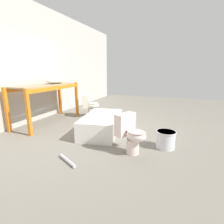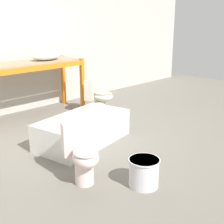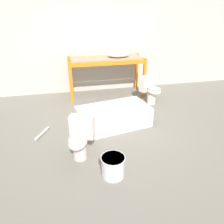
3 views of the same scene
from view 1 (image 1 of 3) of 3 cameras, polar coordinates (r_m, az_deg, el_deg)
name	(u,v)px [view 1 (image 1 of 3)]	position (r m, az deg, el deg)	size (l,w,h in m)	color
ground_plane	(99,130)	(4.26, -4.28, -6.03)	(12.00, 12.00, 0.00)	slate
warehouse_wall_rear	(25,63)	(5.28, -26.41, 14.12)	(10.80, 0.08, 3.20)	beige
shelving_rack	(46,91)	(5.03, -20.70, 6.52)	(1.99, 0.72, 1.05)	orange
sink_basin	(55,81)	(5.21, -18.09, 9.67)	(0.57, 0.36, 0.24)	silver
bathtub_main	(102,123)	(4.06, -3.39, -3.45)	(1.57, 1.01, 0.41)	white
toilet_near	(131,133)	(3.05, 6.18, -6.79)	(0.53, 0.61, 0.69)	silver
toilet_far	(90,105)	(5.46, -7.33, 2.31)	(0.56, 0.62, 0.69)	silver
bucket_white	(166,139)	(3.43, 17.14, -8.50)	(0.36, 0.36, 0.33)	silver
loose_pipe	(67,160)	(2.96, -14.36, -15.09)	(0.27, 0.44, 0.05)	#B7B7BC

